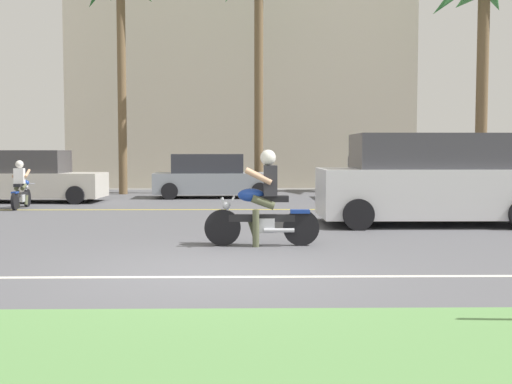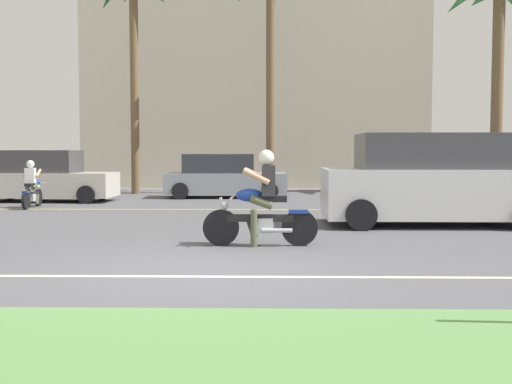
{
  "view_description": "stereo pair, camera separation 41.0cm",
  "coord_description": "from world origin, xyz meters",
  "views": [
    {
      "loc": [
        0.4,
        -8.28,
        1.6
      ],
      "look_at": [
        0.59,
        3.11,
        0.86
      ],
      "focal_mm": 44.1,
      "sensor_mm": 36.0,
      "label": 1
    },
    {
      "loc": [
        0.81,
        -8.28,
        1.6
      ],
      "look_at": [
        0.59,
        3.11,
        0.86
      ],
      "focal_mm": 44.1,
      "sensor_mm": 36.0,
      "label": 2
    }
  ],
  "objects": [
    {
      "name": "lane_line_far",
      "position": [
        0.0,
        8.91,
        0.0
      ],
      "size": [
        50.4,
        0.12,
        0.01
      ],
      "primitive_type": "cube",
      "color": "yellow",
      "rests_on": "ground"
    },
    {
      "name": "ground",
      "position": [
        0.0,
        3.0,
        -0.02
      ],
      "size": [
        56.0,
        30.0,
        0.04
      ],
      "primitive_type": "cube",
      "color": "#545459"
    },
    {
      "name": "lane_line_near",
      "position": [
        0.0,
        -0.36,
        0.0
      ],
      "size": [
        50.4,
        0.12,
        0.01
      ],
      "primitive_type": "cube",
      "color": "silver",
      "rests_on": "ground"
    },
    {
      "name": "parked_car_0",
      "position": [
        -6.36,
        11.64,
        0.76
      ],
      "size": [
        4.37,
        1.98,
        1.63
      ],
      "color": "beige",
      "rests_on": "ground"
    },
    {
      "name": "palm_tree_2",
      "position": [
        9.57,
        16.08,
        7.41
      ],
      "size": [
        4.5,
        4.63,
        8.91
      ],
      "color": "brown",
      "rests_on": "ground"
    },
    {
      "name": "motorcyclist_distant",
      "position": [
        -5.9,
        9.37,
        0.57
      ],
      "size": [
        0.53,
        1.62,
        1.35
      ],
      "color": "black",
      "rests_on": "ground"
    },
    {
      "name": "suv_nearby",
      "position": [
        4.43,
        5.39,
        0.96
      ],
      "size": [
        4.91,
        2.25,
        1.98
      ],
      "color": "silver",
      "rests_on": "ground"
    },
    {
      "name": "motorcyclist",
      "position": [
        0.69,
        2.3,
        0.69
      ],
      "size": [
        1.95,
        0.64,
        1.63
      ],
      "color": "black",
      "rests_on": "ground"
    },
    {
      "name": "grass_median",
      "position": [
        0.0,
        -4.1,
        0.03
      ],
      "size": [
        56.0,
        3.8,
        0.06
      ],
      "primitive_type": "cube",
      "color": "#5B8C4C",
      "rests_on": "ground"
    },
    {
      "name": "parked_car_2",
      "position": [
        5.35,
        12.96,
        0.67
      ],
      "size": [
        4.11,
        1.97,
        1.42
      ],
      "color": "navy",
      "rests_on": "ground"
    },
    {
      "name": "parked_car_1",
      "position": [
        -0.73,
        13.44,
        0.71
      ],
      "size": [
        4.22,
        1.94,
        1.51
      ],
      "color": "#8C939E",
      "rests_on": "ground"
    },
    {
      "name": "building_far",
      "position": [
        0.23,
        21.0,
        4.06
      ],
      "size": [
        15.24,
        4.0,
        8.11
      ],
      "primitive_type": "cube",
      "color": "beige",
      "rests_on": "ground"
    }
  ]
}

